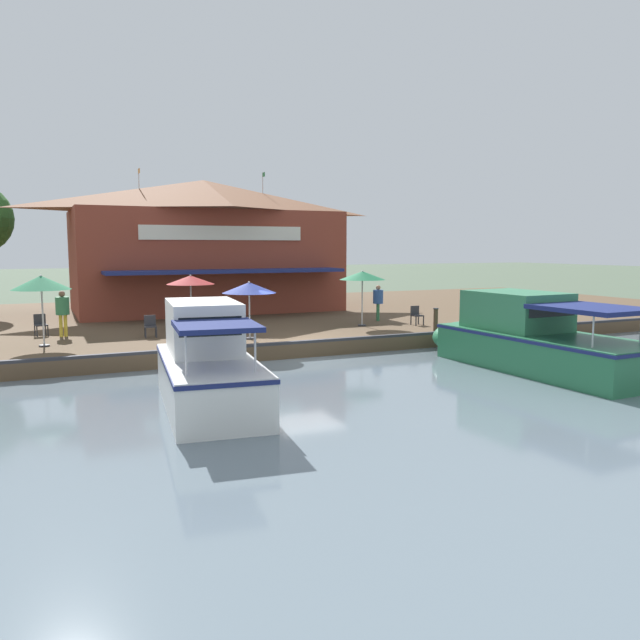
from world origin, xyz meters
name	(u,v)px	position (x,y,z in m)	size (l,w,h in m)	color
ground_plane	(303,360)	(0.00, 0.00, 0.00)	(220.00, 220.00, 0.00)	#4C5B47
quay_deck	(221,320)	(-11.00, 0.00, 0.30)	(22.00, 56.00, 0.60)	brown
quay_edge_fender	(302,342)	(-0.10, 0.00, 0.65)	(0.20, 50.40, 0.10)	#2D2D33
waterfront_restaurant	(205,244)	(-13.72, -0.09, 4.22)	(9.65, 14.41, 7.70)	brown
patio_umbrella_near_quay_edge	(190,280)	(-4.89, -2.93, 2.73)	(1.96, 1.96, 2.35)	#B7B7B7
patio_umbrella_back_row	(41,283)	(-3.19, -8.53, 2.84)	(1.98, 1.98, 2.53)	#B7B7B7
patio_umbrella_mid_patio_right	(362,276)	(-3.60, 4.34, 2.82)	(2.01, 2.01, 2.46)	#B7B7B7
patio_umbrella_by_entrance	(249,288)	(-1.88, -1.41, 2.55)	(2.02, 2.02, 2.19)	#B7B7B7
cafe_chair_beside_entrance	(211,318)	(-5.37, -1.97, 1.08)	(0.53, 0.53, 0.85)	#2D2D33
cafe_chair_mid_patio	(416,314)	(-2.95, 6.75, 1.08)	(0.45, 0.45, 0.85)	#2D2D33
cafe_chair_under_first_umbrella	(150,325)	(-3.93, -4.75, 1.08)	(0.47, 0.47, 0.85)	#2D2D33
cafe_chair_facing_river	(41,324)	(-6.19, -8.60, 1.08)	(0.52, 0.52, 0.85)	#2D2D33
person_at_quay_edge	(62,308)	(-5.49, -7.80, 1.73)	(0.50, 0.50, 1.78)	gold
person_mid_patio	(378,299)	(-5.04, 5.97, 1.66)	(0.48, 0.48, 1.68)	#337547
motorboat_fourth_along	(524,339)	(4.49, 6.14, 0.99)	(8.88, 3.18, 2.48)	#287047
motorboat_distant_upstream	(205,364)	(4.71, -4.77, 1.04)	(6.87, 2.89, 2.58)	white
mooring_post	(436,320)	(-0.35, 5.97, 1.12)	(0.22, 0.22, 1.02)	#473323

